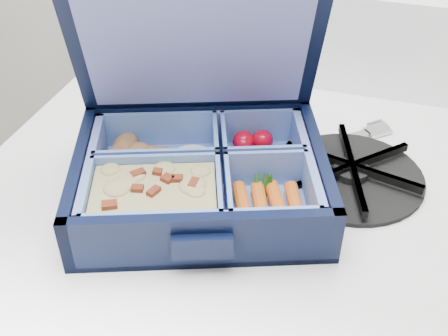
% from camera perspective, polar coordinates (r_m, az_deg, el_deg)
% --- Properties ---
extents(bento_box, '(0.31, 0.27, 0.06)m').
position_cam_1_polar(bento_box, '(0.58, -2.40, -0.89)').
color(bento_box, black).
rests_on(bento_box, stove).
extents(burner_grate, '(0.20, 0.20, 0.02)m').
position_cam_1_polar(burner_grate, '(0.64, 12.82, -0.18)').
color(burner_grate, black).
rests_on(burner_grate, stove).
extents(burner_grate_rear, '(0.19, 0.19, 0.02)m').
position_cam_1_polar(burner_grate_rear, '(0.73, -6.72, 5.79)').
color(burner_grate_rear, black).
rests_on(burner_grate_rear, stove).
extents(fork, '(0.16, 0.14, 0.01)m').
position_cam_1_polar(fork, '(0.68, 9.19, 2.11)').
color(fork, '#A9A9A9').
rests_on(fork, stove).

